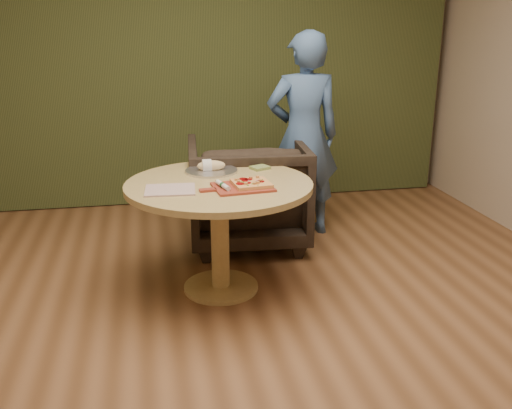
{
  "coord_description": "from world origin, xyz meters",
  "views": [
    {
      "loc": [
        -0.54,
        -2.63,
        1.74
      ],
      "look_at": [
        0.02,
        0.25,
        0.78
      ],
      "focal_mm": 40.0,
      "sensor_mm": 36.0,
      "label": 1
    }
  ],
  "objects_px": {
    "flatbread_pizza": "(251,183)",
    "armchair": "(247,187)",
    "pedestal_table": "(219,203)",
    "serving_tray": "(211,171)",
    "cutlery_roll": "(223,185)",
    "bread_roll": "(210,166)",
    "pizza_paddle": "(241,187)",
    "person_standing": "(303,136)"
  },
  "relations": [
    {
      "from": "armchair",
      "to": "cutlery_roll",
      "type": "bearing_deg",
      "value": 76.02
    },
    {
      "from": "pedestal_table",
      "to": "bread_roll",
      "type": "bearing_deg",
      "value": 95.49
    },
    {
      "from": "serving_tray",
      "to": "person_standing",
      "type": "distance_m",
      "value": 1.09
    },
    {
      "from": "serving_tray",
      "to": "bread_roll",
      "type": "relative_size",
      "value": 1.84
    },
    {
      "from": "pizza_paddle",
      "to": "person_standing",
      "type": "relative_size",
      "value": 0.28
    },
    {
      "from": "flatbread_pizza",
      "to": "person_standing",
      "type": "height_order",
      "value": "person_standing"
    },
    {
      "from": "pedestal_table",
      "to": "person_standing",
      "type": "distance_m",
      "value": 1.28
    },
    {
      "from": "serving_tray",
      "to": "pedestal_table",
      "type": "bearing_deg",
      "value": -86.41
    },
    {
      "from": "flatbread_pizza",
      "to": "serving_tray",
      "type": "height_order",
      "value": "flatbread_pizza"
    },
    {
      "from": "pizza_paddle",
      "to": "person_standing",
      "type": "height_order",
      "value": "person_standing"
    },
    {
      "from": "flatbread_pizza",
      "to": "armchair",
      "type": "height_order",
      "value": "armchair"
    },
    {
      "from": "cutlery_roll",
      "to": "bread_roll",
      "type": "distance_m",
      "value": 0.44
    },
    {
      "from": "pedestal_table",
      "to": "flatbread_pizza",
      "type": "xyz_separation_m",
      "value": [
        0.18,
        -0.16,
        0.17
      ]
    },
    {
      "from": "cutlery_roll",
      "to": "armchair",
      "type": "bearing_deg",
      "value": 57.0
    },
    {
      "from": "flatbread_pizza",
      "to": "bread_roll",
      "type": "bearing_deg",
      "value": 116.0
    },
    {
      "from": "serving_tray",
      "to": "person_standing",
      "type": "xyz_separation_m",
      "value": [
        0.84,
        0.7,
        0.07
      ]
    },
    {
      "from": "cutlery_roll",
      "to": "person_standing",
      "type": "height_order",
      "value": "person_standing"
    },
    {
      "from": "flatbread_pizza",
      "to": "bread_roll",
      "type": "distance_m",
      "value": 0.47
    },
    {
      "from": "pedestal_table",
      "to": "flatbread_pizza",
      "type": "height_order",
      "value": "flatbread_pizza"
    },
    {
      "from": "flatbread_pizza",
      "to": "serving_tray",
      "type": "xyz_separation_m",
      "value": [
        -0.2,
        0.42,
        -0.02
      ]
    },
    {
      "from": "pizza_paddle",
      "to": "flatbread_pizza",
      "type": "relative_size",
      "value": 1.9
    },
    {
      "from": "cutlery_roll",
      "to": "flatbread_pizza",
      "type": "bearing_deg",
      "value": -9.07
    },
    {
      "from": "bread_roll",
      "to": "armchair",
      "type": "relative_size",
      "value": 0.21
    },
    {
      "from": "person_standing",
      "to": "flatbread_pizza",
      "type": "bearing_deg",
      "value": 61.12
    },
    {
      "from": "pedestal_table",
      "to": "serving_tray",
      "type": "bearing_deg",
      "value": 93.59
    },
    {
      "from": "flatbread_pizza",
      "to": "armchair",
      "type": "relative_size",
      "value": 0.26
    },
    {
      "from": "serving_tray",
      "to": "bread_roll",
      "type": "xyz_separation_m",
      "value": [
        -0.01,
        0.0,
        0.04
      ]
    },
    {
      "from": "cutlery_roll",
      "to": "armchair",
      "type": "relative_size",
      "value": 0.21
    },
    {
      "from": "cutlery_roll",
      "to": "serving_tray",
      "type": "relative_size",
      "value": 0.55
    },
    {
      "from": "pizza_paddle",
      "to": "serving_tray",
      "type": "bearing_deg",
      "value": 100.98
    },
    {
      "from": "flatbread_pizza",
      "to": "bread_roll",
      "type": "xyz_separation_m",
      "value": [
        -0.21,
        0.42,
        0.02
      ]
    },
    {
      "from": "flatbread_pizza",
      "to": "bread_roll",
      "type": "height_order",
      "value": "bread_roll"
    },
    {
      "from": "serving_tray",
      "to": "person_standing",
      "type": "bearing_deg",
      "value": 39.75
    },
    {
      "from": "armchair",
      "to": "pizza_paddle",
      "type": "bearing_deg",
      "value": 82.07
    },
    {
      "from": "cutlery_roll",
      "to": "serving_tray",
      "type": "bearing_deg",
      "value": 77.63
    },
    {
      "from": "bread_roll",
      "to": "flatbread_pizza",
      "type": "bearing_deg",
      "value": -64.0
    },
    {
      "from": "pedestal_table",
      "to": "flatbread_pizza",
      "type": "bearing_deg",
      "value": -40.78
    },
    {
      "from": "serving_tray",
      "to": "pizza_paddle",
      "type": "bearing_deg",
      "value": -72.82
    },
    {
      "from": "pedestal_table",
      "to": "armchair",
      "type": "distance_m",
      "value": 0.89
    },
    {
      "from": "bread_roll",
      "to": "armchair",
      "type": "distance_m",
      "value": 0.73
    },
    {
      "from": "pedestal_table",
      "to": "bread_roll",
      "type": "xyz_separation_m",
      "value": [
        -0.03,
        0.27,
        0.18
      ]
    },
    {
      "from": "armchair",
      "to": "flatbread_pizza",
      "type": "bearing_deg",
      "value": 85.66
    }
  ]
}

